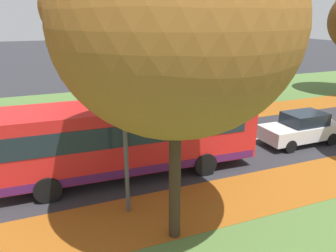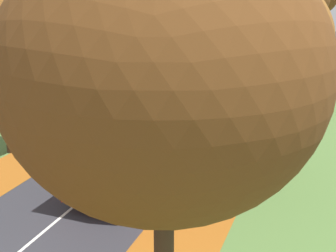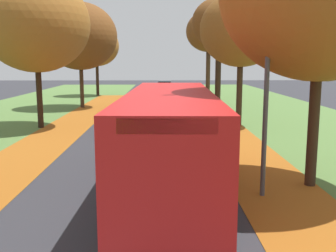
{
  "view_description": "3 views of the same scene",
  "coord_description": "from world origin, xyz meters",
  "px_view_note": "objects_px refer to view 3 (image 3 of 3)",
  "views": [
    {
      "loc": [
        13.35,
        7.52,
        6.27
      ],
      "look_at": [
        0.65,
        12.6,
        1.62
      ],
      "focal_mm": 35.0,
      "sensor_mm": 36.0,
      "label": 1
    },
    {
      "loc": [
        8.84,
        -7.84,
        8.19
      ],
      "look_at": [
        1.64,
        12.23,
        1.63
      ],
      "focal_mm": 50.0,
      "sensor_mm": 36.0,
      "label": 2
    },
    {
      "loc": [
        1.04,
        -1.17,
        3.9
      ],
      "look_at": [
        1.29,
        13.28,
        1.51
      ],
      "focal_mm": 42.0,
      "sensor_mm": 36.0,
      "label": 3
    }
  ],
  "objects_px": {
    "tree_right_mid": "(241,30)",
    "car_silver_following": "(169,106)",
    "car_grey_fourth_in_line": "(163,92)",
    "bus": "(170,134)",
    "car_white_lead": "(166,119)",
    "streetlamp_right": "(256,67)",
    "tree_left_far": "(80,36)",
    "tree_right_far": "(219,23)",
    "tree_right_distant": "(209,32)",
    "car_black_third_in_line": "(164,99)",
    "tree_left_mid": "(36,24)",
    "car_green_trailing": "(165,88)",
    "tree_left_distant": "(96,46)"
  },
  "relations": [
    {
      "from": "car_green_trailing",
      "to": "car_black_third_in_line",
      "type": "bearing_deg",
      "value": -90.55
    },
    {
      "from": "tree_left_mid",
      "to": "car_green_trailing",
      "type": "distance_m",
      "value": 24.48
    },
    {
      "from": "tree_right_distant",
      "to": "car_grey_fourth_in_line",
      "type": "distance_m",
      "value": 9.06
    },
    {
      "from": "tree_left_mid",
      "to": "tree_left_distant",
      "type": "distance_m",
      "value": 21.82
    },
    {
      "from": "bus",
      "to": "car_black_third_in_line",
      "type": "relative_size",
      "value": 2.46
    },
    {
      "from": "bus",
      "to": "car_white_lead",
      "type": "relative_size",
      "value": 2.49
    },
    {
      "from": "tree_left_mid",
      "to": "car_white_lead",
      "type": "xyz_separation_m",
      "value": [
        7.4,
        -2.28,
        -5.19
      ]
    },
    {
      "from": "tree_right_distant",
      "to": "bus",
      "type": "relative_size",
      "value": 0.89
    },
    {
      "from": "tree_right_far",
      "to": "car_green_trailing",
      "type": "bearing_deg",
      "value": 108.84
    },
    {
      "from": "tree_right_mid",
      "to": "car_white_lead",
      "type": "xyz_separation_m",
      "value": [
        -4.47,
        -2.82,
        -4.92
      ]
    },
    {
      "from": "tree_right_mid",
      "to": "car_grey_fourth_in_line",
      "type": "relative_size",
      "value": 1.86
    },
    {
      "from": "bus",
      "to": "car_white_lead",
      "type": "height_order",
      "value": "bus"
    },
    {
      "from": "car_black_third_in_line",
      "to": "tree_right_distant",
      "type": "bearing_deg",
      "value": 66.32
    },
    {
      "from": "tree_left_mid",
      "to": "car_black_third_in_line",
      "type": "xyz_separation_m",
      "value": [
        7.41,
        9.26,
        -5.19
      ]
    },
    {
      "from": "tree_right_distant",
      "to": "car_silver_following",
      "type": "distance_m",
      "value": 17.84
    },
    {
      "from": "car_silver_following",
      "to": "tree_left_far",
      "type": "bearing_deg",
      "value": 141.17
    },
    {
      "from": "tree_left_far",
      "to": "tree_left_mid",
      "type": "bearing_deg",
      "value": -92.49
    },
    {
      "from": "tree_right_far",
      "to": "bus",
      "type": "relative_size",
      "value": 0.86
    },
    {
      "from": "bus",
      "to": "car_silver_following",
      "type": "xyz_separation_m",
      "value": [
        0.25,
        15.69,
        -0.89
      ]
    },
    {
      "from": "tree_left_mid",
      "to": "car_white_lead",
      "type": "distance_m",
      "value": 9.32
    },
    {
      "from": "car_silver_following",
      "to": "tree_left_distant",
      "type": "bearing_deg",
      "value": 114.0
    },
    {
      "from": "tree_left_distant",
      "to": "tree_left_far",
      "type": "bearing_deg",
      "value": -87.35
    },
    {
      "from": "tree_right_far",
      "to": "car_silver_following",
      "type": "distance_m",
      "value": 9.29
    },
    {
      "from": "tree_left_mid",
      "to": "tree_left_far",
      "type": "xyz_separation_m",
      "value": [
        0.44,
        10.19,
        -0.09
      ]
    },
    {
      "from": "car_silver_following",
      "to": "car_grey_fourth_in_line",
      "type": "relative_size",
      "value": 1.0
    },
    {
      "from": "bus",
      "to": "car_silver_following",
      "type": "relative_size",
      "value": 2.46
    },
    {
      "from": "bus",
      "to": "car_white_lead",
      "type": "xyz_separation_m",
      "value": [
        -0.02,
        9.05,
        -0.89
      ]
    },
    {
      "from": "car_grey_fourth_in_line",
      "to": "car_green_trailing",
      "type": "height_order",
      "value": "same"
    },
    {
      "from": "tree_left_mid",
      "to": "tree_right_distant",
      "type": "relative_size",
      "value": 0.94
    },
    {
      "from": "tree_left_far",
      "to": "tree_right_far",
      "type": "bearing_deg",
      "value": -1.38
    },
    {
      "from": "tree_right_mid",
      "to": "tree_right_far",
      "type": "distance_m",
      "value": 9.44
    },
    {
      "from": "car_black_third_in_line",
      "to": "tree_right_far",
      "type": "bearing_deg",
      "value": 8.28
    },
    {
      "from": "tree_left_mid",
      "to": "tree_left_far",
      "type": "height_order",
      "value": "tree_left_mid"
    },
    {
      "from": "car_white_lead",
      "to": "tree_right_mid",
      "type": "bearing_deg",
      "value": 32.28
    },
    {
      "from": "tree_left_far",
      "to": "bus",
      "type": "height_order",
      "value": "tree_left_far"
    },
    {
      "from": "tree_right_mid",
      "to": "tree_right_distant",
      "type": "height_order",
      "value": "tree_right_distant"
    },
    {
      "from": "tree_right_mid",
      "to": "tree_right_far",
      "type": "relative_size",
      "value": 0.88
    },
    {
      "from": "car_grey_fourth_in_line",
      "to": "bus",
      "type": "bearing_deg",
      "value": -89.69
    },
    {
      "from": "tree_right_far",
      "to": "bus",
      "type": "xyz_separation_m",
      "value": [
        -4.49,
        -21.24,
        -5.24
      ]
    },
    {
      "from": "tree_right_mid",
      "to": "car_black_third_in_line",
      "type": "bearing_deg",
      "value": 117.1
    },
    {
      "from": "tree_right_mid",
      "to": "streetlamp_right",
      "type": "xyz_separation_m",
      "value": [
        -2.1,
        -12.66,
        -2.0
      ]
    },
    {
      "from": "tree_right_mid",
      "to": "tree_right_far",
      "type": "bearing_deg",
      "value": 89.77
    },
    {
      "from": "streetlamp_right",
      "to": "car_silver_following",
      "type": "relative_size",
      "value": 1.41
    },
    {
      "from": "tree_right_mid",
      "to": "car_white_lead",
      "type": "height_order",
      "value": "tree_right_mid"
    },
    {
      "from": "tree_right_far",
      "to": "streetlamp_right",
      "type": "bearing_deg",
      "value": -95.54
    },
    {
      "from": "tree_left_mid",
      "to": "tree_right_mid",
      "type": "height_order",
      "value": "tree_left_mid"
    },
    {
      "from": "tree_left_mid",
      "to": "streetlamp_right",
      "type": "xyz_separation_m",
      "value": [
        9.77,
        -12.11,
        -2.26
      ]
    },
    {
      "from": "tree_right_far",
      "to": "bus",
      "type": "distance_m",
      "value": 22.33
    },
    {
      "from": "tree_right_mid",
      "to": "car_silver_following",
      "type": "relative_size",
      "value": 1.86
    },
    {
      "from": "streetlamp_right",
      "to": "car_black_third_in_line",
      "type": "distance_m",
      "value": 21.7
    }
  ]
}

